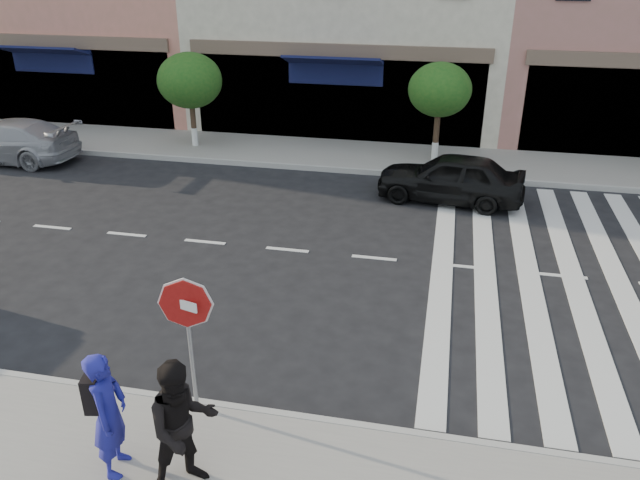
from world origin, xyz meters
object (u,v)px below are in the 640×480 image
(car_far_left, at_px, (8,141))
(car_far_mid, at_px, (450,178))
(photographer, at_px, (109,414))
(walker, at_px, (183,427))
(stop_sign, at_px, (187,316))

(car_far_left, bearing_deg, car_far_mid, 88.54)
(photographer, distance_m, walker, 1.01)
(walker, bearing_deg, photographer, 136.05)
(stop_sign, distance_m, photographer, 1.57)
(stop_sign, xyz_separation_m, car_far_left, (-10.46, 10.10, -1.10))
(stop_sign, relative_size, car_far_left, 0.48)
(walker, xyz_separation_m, car_far_mid, (2.98, 10.83, -0.41))
(car_far_mid, bearing_deg, photographer, -13.26)
(stop_sign, relative_size, car_far_mid, 0.56)
(photographer, height_order, walker, walker)
(walker, xyz_separation_m, car_far_left, (-10.90, 11.43, -0.41))
(walker, relative_size, car_far_mid, 0.47)
(car_far_left, bearing_deg, photographer, 42.02)
(stop_sign, xyz_separation_m, photographer, (-0.57, -1.27, -0.73))
(photographer, height_order, car_far_mid, photographer)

